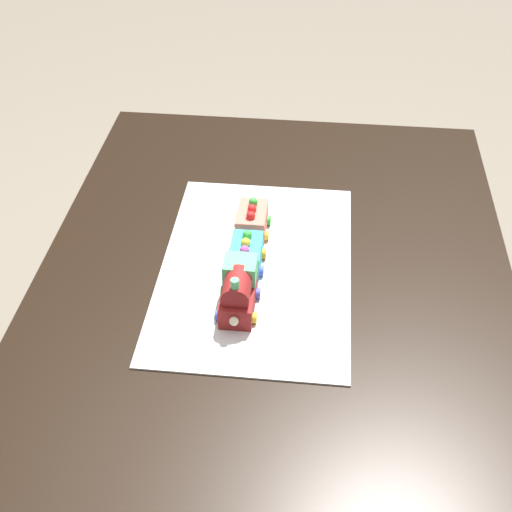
# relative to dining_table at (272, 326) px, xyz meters

# --- Properties ---
(ground_plane) EXTENTS (8.00, 8.00, 0.00)m
(ground_plane) POSITION_rel_dining_table_xyz_m (0.00, 0.00, -0.63)
(ground_plane) COLOR gray
(dining_table) EXTENTS (1.40, 1.00, 0.74)m
(dining_table) POSITION_rel_dining_table_xyz_m (0.00, 0.00, 0.00)
(dining_table) COLOR black
(dining_table) RESTS_ON ground
(cake_board) EXTENTS (0.60, 0.40, 0.00)m
(cake_board) POSITION_rel_dining_table_xyz_m (0.06, 0.04, 0.11)
(cake_board) COLOR silver
(cake_board) RESTS_ON dining_table
(cake_locomotive) EXTENTS (0.14, 0.08, 0.12)m
(cake_locomotive) POSITION_rel_dining_table_xyz_m (-0.06, 0.06, 0.16)
(cake_locomotive) COLOR maroon
(cake_locomotive) RESTS_ON cake_board
(cake_car_tanker_turquoise) EXTENTS (0.10, 0.08, 0.07)m
(cake_car_tanker_turquoise) POSITION_rel_dining_table_xyz_m (0.07, 0.06, 0.14)
(cake_car_tanker_turquoise) COLOR #38B7C6
(cake_car_tanker_turquoise) RESTS_ON cake_board
(cake_car_gondola_coral) EXTENTS (0.10, 0.08, 0.07)m
(cake_car_gondola_coral) POSITION_rel_dining_table_xyz_m (0.18, 0.06, 0.14)
(cake_car_gondola_coral) COLOR #F27260
(cake_car_gondola_coral) RESTS_ON cake_board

